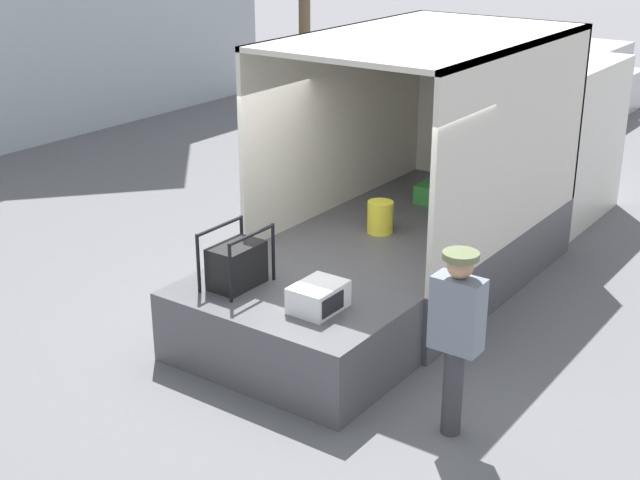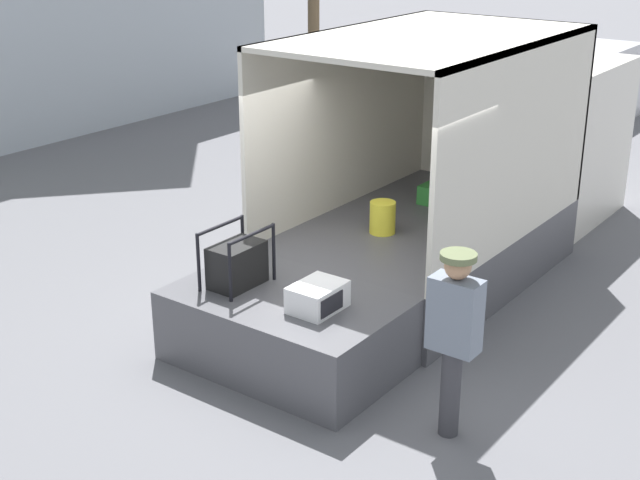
{
  "view_description": "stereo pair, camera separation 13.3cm",
  "coord_description": "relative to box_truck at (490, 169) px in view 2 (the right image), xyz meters",
  "views": [
    {
      "loc": [
        -7.16,
        -4.98,
        4.48
      ],
      "look_at": [
        -0.45,
        -0.2,
        1.31
      ],
      "focal_mm": 50.0,
      "sensor_mm": 36.0,
      "label": 1
    },
    {
      "loc": [
        -7.08,
        -5.08,
        4.48
      ],
      "look_at": [
        -0.45,
        -0.2,
        1.31
      ],
      "focal_mm": 50.0,
      "sensor_mm": 36.0,
      "label": 2
    }
  ],
  "objects": [
    {
      "name": "ground_plane",
      "position": [
        -3.76,
        0.0,
        -0.99
      ],
      "size": [
        160.0,
        160.0,
        0.0
      ],
      "primitive_type": "plane",
      "color": "slate"
    },
    {
      "name": "pickup_truck_silver",
      "position": [
        7.09,
        1.69,
        -0.35
      ],
      "size": [
        5.39,
        2.03,
        1.57
      ],
      "color": "#B7B7BC",
      "rests_on": "ground"
    },
    {
      "name": "worker_person",
      "position": [
        -4.68,
        -1.96,
        0.08
      ],
      "size": [
        0.31,
        0.44,
        1.74
      ],
      "color": "#38383D",
      "rests_on": "ground"
    },
    {
      "name": "portable_generator",
      "position": [
        -4.58,
        0.57,
        0.0
      ],
      "size": [
        0.71,
        0.46,
        0.62
      ],
      "color": "black",
      "rests_on": "tailgate_deck"
    },
    {
      "name": "microwave",
      "position": [
        -4.58,
        -0.45,
        -0.1
      ],
      "size": [
        0.54,
        0.42,
        0.27
      ],
      "color": "white",
      "rests_on": "tailgate_deck"
    },
    {
      "name": "tailgate_deck",
      "position": [
        -4.51,
        0.0,
        -0.61
      ],
      "size": [
        1.5,
        2.31,
        0.76
      ],
      "primitive_type": "cube",
      "color": "#4C4C51",
      "rests_on": "ground"
    },
    {
      "name": "box_truck",
      "position": [
        0.0,
        0.0,
        0.0
      ],
      "size": [
        6.26,
        2.43,
        3.02
      ],
      "color": "silver",
      "rests_on": "ground"
    }
  ]
}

